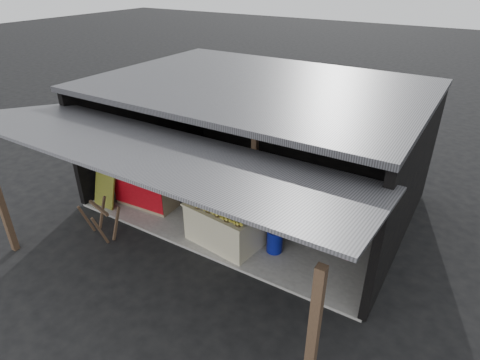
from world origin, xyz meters
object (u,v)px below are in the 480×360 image
Objects in this scene: neighbor_stall at (147,188)px; sawhorse at (101,218)px; water_barrel at (275,241)px; banana_table at (225,224)px; white_crate at (248,198)px; plastic_chair at (353,209)px.

sawhorse is (0.03, -1.46, -0.04)m from neighbor_stall.
sawhorse is at bearing -157.22° from water_barrel.
sawhorse is (-2.43, -1.20, -0.02)m from banana_table.
banana_table is at bearing -165.71° from water_barrel.
white_crate is 1.21× the size of plastic_chair.
banana_table is 1.10m from water_barrel.
neighbor_stall is at bearing -166.99° from white_crate.
water_barrel is at bearing -3.72° from neighbor_stall.
plastic_chair is (2.20, 0.83, -0.02)m from white_crate.
banana_table is 2.07× the size of sawhorse.
sawhorse is 0.94× the size of plastic_chair.
banana_table is at bearing -92.05° from white_crate.
plastic_chair reaches higher than sawhorse.
water_barrel is (3.48, 1.46, -0.18)m from sawhorse.
white_crate reaches higher than sawhorse.
sawhorse is (-2.37, -2.25, -0.11)m from white_crate.
neighbor_stall reaches higher than plastic_chair.
neighbor_stall is at bearing -179.51° from banana_table.
neighbor_stall is 1.86× the size of sawhorse.
plastic_chair is (1.08, 1.62, 0.27)m from water_barrel.
water_barrel is at bearing 20.91° from banana_table.
white_crate is 2.35m from plastic_chair.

